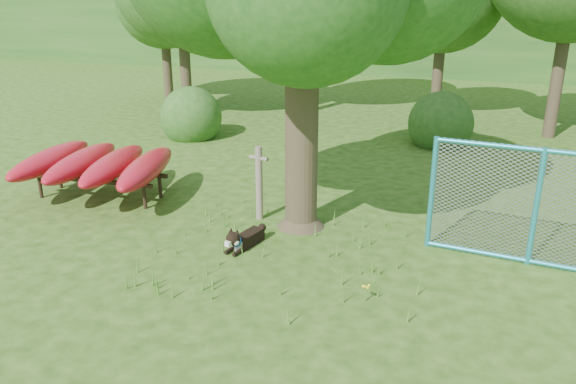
% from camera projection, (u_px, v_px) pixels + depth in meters
% --- Properties ---
extents(ground, '(80.00, 80.00, 0.00)m').
position_uv_depth(ground, '(249.00, 278.00, 8.45)').
color(ground, '#23470E').
rests_on(ground, ground).
extents(wooden_post, '(0.39, 0.15, 1.42)m').
position_uv_depth(wooden_post, '(259.00, 181.00, 10.42)').
color(wooden_post, '#6E6253').
rests_on(wooden_post, ground).
extents(kayak_rack, '(3.39, 3.01, 0.97)m').
position_uv_depth(kayak_rack, '(97.00, 164.00, 11.52)').
color(kayak_rack, black).
rests_on(kayak_rack, ground).
extents(husky_dog, '(0.42, 0.99, 0.45)m').
position_uv_depth(husky_dog, '(243.00, 239.00, 9.40)').
color(husky_dog, black).
rests_on(husky_dog, ground).
extents(fence_section, '(3.25, 0.42, 3.17)m').
position_uv_depth(fence_section, '(536.00, 208.00, 8.58)').
color(fence_section, '#289EBC').
rests_on(fence_section, ground).
extents(wildflower_clump, '(0.12, 0.10, 0.26)m').
position_uv_depth(wildflower_clump, '(366.00, 288.00, 7.75)').
color(wildflower_clump, '#4F832B').
rests_on(wildflower_clump, ground).
extents(bg_tree_f, '(3.60, 3.60, 5.55)m').
position_uv_depth(bg_tree_f, '(163.00, 1.00, 21.54)').
color(bg_tree_f, '#362C1D').
rests_on(bg_tree_f, ground).
extents(shrub_left, '(1.80, 1.80, 1.80)m').
position_uv_depth(shrub_left, '(192.00, 137.00, 16.66)').
color(shrub_left, '#25521A').
rests_on(shrub_left, ground).
extents(shrub_mid, '(1.80, 1.80, 1.80)m').
position_uv_depth(shrub_mid, '(439.00, 145.00, 15.84)').
color(shrub_mid, '#25521A').
rests_on(shrub_mid, ground).
extents(wooded_hillside, '(80.00, 12.00, 6.00)m').
position_uv_depth(wooded_hillside, '(437.00, 12.00, 32.35)').
color(wooded_hillside, '#25521A').
rests_on(wooded_hillside, ground).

